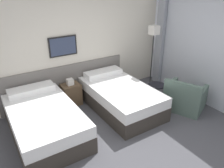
# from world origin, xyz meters

# --- Properties ---
(ground_plane) EXTENTS (16.00, 16.00, 0.00)m
(ground_plane) POSITION_xyz_m (0.00, 0.00, 0.00)
(ground_plane) COLOR #47474C
(wall_headboard) EXTENTS (10.00, 0.10, 2.70)m
(wall_headboard) POSITION_xyz_m (-0.03, 2.30, 1.29)
(wall_headboard) COLOR beige
(wall_headboard) RESTS_ON ground_plane
(bed_near_door) EXTENTS (1.15, 1.98, 0.68)m
(bed_near_door) POSITION_xyz_m (-1.32, 1.26, 0.28)
(bed_near_door) COLOR #332D28
(bed_near_door) RESTS_ON ground_plane
(bed_near_window) EXTENTS (1.15, 1.98, 0.68)m
(bed_near_window) POSITION_xyz_m (0.40, 1.26, 0.28)
(bed_near_window) COLOR #332D28
(bed_near_window) RESTS_ON ground_plane
(nightstand) EXTENTS (0.42, 0.35, 0.64)m
(nightstand) POSITION_xyz_m (-0.46, 2.02, 0.26)
(nightstand) COLOR brown
(nightstand) RESTS_ON ground_plane
(floor_lamp) EXTENTS (0.24, 0.24, 1.68)m
(floor_lamp) POSITION_xyz_m (1.68, 1.68, 1.36)
(floor_lamp) COLOR black
(floor_lamp) RESTS_ON ground_plane
(side_table) EXTENTS (0.41, 0.41, 0.49)m
(side_table) POSITION_xyz_m (1.24, 0.97, 0.34)
(side_table) COLOR black
(side_table) RESTS_ON ground_plane
(armchair) EXTENTS (0.98, 1.01, 0.75)m
(armchair) POSITION_xyz_m (1.62, 0.45, 0.25)
(armchair) COLOR #4C6056
(armchair) RESTS_ON ground_plane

